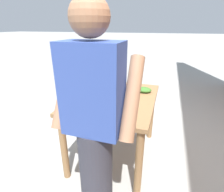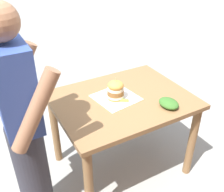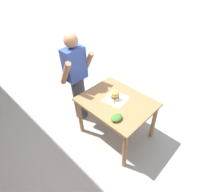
{
  "view_description": "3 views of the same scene",
  "coord_description": "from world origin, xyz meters",
  "px_view_note": "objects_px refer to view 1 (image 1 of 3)",
  "views": [
    {
      "loc": [
        -0.53,
        1.74,
        1.54
      ],
      "look_at": [
        0.0,
        0.1,
        0.84
      ],
      "focal_mm": 28.0,
      "sensor_mm": 36.0,
      "label": 1
    },
    {
      "loc": [
        -1.59,
        0.99,
        1.96
      ],
      "look_at": [
        0.0,
        0.1,
        0.84
      ],
      "focal_mm": 42.0,
      "sensor_mm": 36.0,
      "label": 2
    },
    {
      "loc": [
        -1.58,
        -1.37,
        2.6
      ],
      "look_at": [
        0.0,
        0.1,
        0.84
      ],
      "focal_mm": 28.0,
      "sensor_mm": 36.0,
      "label": 3
    }
  ],
  "objects_px": {
    "sandwich": "(111,91)",
    "side_salad": "(144,90)",
    "pickle_spear": "(119,97)",
    "diner_across_table": "(95,131)",
    "patio_table": "(115,107)"
  },
  "relations": [
    {
      "from": "patio_table",
      "to": "pickle_spear",
      "type": "bearing_deg",
      "value": 153.93
    },
    {
      "from": "pickle_spear",
      "to": "side_salad",
      "type": "xyz_separation_m",
      "value": [
        -0.24,
        -0.28,
        0.01
      ]
    },
    {
      "from": "pickle_spear",
      "to": "side_salad",
      "type": "bearing_deg",
      "value": -129.8
    },
    {
      "from": "sandwich",
      "to": "diner_across_table",
      "type": "height_order",
      "value": "diner_across_table"
    },
    {
      "from": "pickle_spear",
      "to": "diner_across_table",
      "type": "distance_m",
      "value": 0.82
    },
    {
      "from": "sandwich",
      "to": "pickle_spear",
      "type": "xyz_separation_m",
      "value": [
        -0.07,
        -0.03,
        -0.07
      ]
    },
    {
      "from": "sandwich",
      "to": "side_salad",
      "type": "height_order",
      "value": "sandwich"
    },
    {
      "from": "sandwich",
      "to": "pickle_spear",
      "type": "bearing_deg",
      "value": -157.93
    },
    {
      "from": "sandwich",
      "to": "side_salad",
      "type": "relative_size",
      "value": 1.09
    },
    {
      "from": "patio_table",
      "to": "diner_across_table",
      "type": "height_order",
      "value": "diner_across_table"
    },
    {
      "from": "pickle_spear",
      "to": "side_salad",
      "type": "distance_m",
      "value": 0.37
    },
    {
      "from": "pickle_spear",
      "to": "side_salad",
      "type": "height_order",
      "value": "side_salad"
    },
    {
      "from": "sandwich",
      "to": "pickle_spear",
      "type": "height_order",
      "value": "sandwich"
    },
    {
      "from": "sandwich",
      "to": "side_salad",
      "type": "xyz_separation_m",
      "value": [
        -0.31,
        -0.31,
        -0.05
      ]
    },
    {
      "from": "patio_table",
      "to": "sandwich",
      "type": "bearing_deg",
      "value": 69.79
    }
  ]
}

